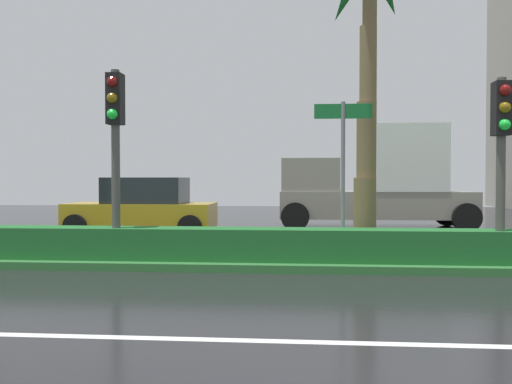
{
  "coord_description": "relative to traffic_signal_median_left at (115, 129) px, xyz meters",
  "views": [
    {
      "loc": [
        -0.96,
        -3.61,
        1.68
      ],
      "look_at": [
        -2.22,
        11.48,
        1.32
      ],
      "focal_mm": 38.41,
      "sensor_mm": 36.0,
      "label": 1
    }
  ],
  "objects": [
    {
      "name": "ground_plane",
      "position": [
        4.46,
        2.54,
        -2.67
      ],
      "size": [
        90.0,
        42.0,
        0.1
      ],
      "primitive_type": "cube",
      "color": "black"
    },
    {
      "name": "near_lane_divider_stripe",
      "position": [
        4.46,
        -4.46,
        -2.62
      ],
      "size": [
        81.0,
        0.14,
        0.01
      ],
      "primitive_type": "cube",
      "color": "white",
      "rests_on": "ground_plane"
    },
    {
      "name": "median_strip",
      "position": [
        4.46,
        1.54,
        -2.54
      ],
      "size": [
        85.5,
        4.0,
        0.15
      ],
      "primitive_type": "cube",
      "color": "#2D6B33",
      "rests_on": "ground_plane"
    },
    {
      "name": "median_hedge",
      "position": [
        4.46,
        0.14,
        -2.17
      ],
      "size": [
        76.5,
        0.7,
        0.6
      ],
      "color": "#1E6028",
      "rests_on": "median_strip"
    },
    {
      "name": "traffic_signal_median_left",
      "position": [
        0.0,
        0.0,
        0.0
      ],
      "size": [
        0.28,
        0.43,
        3.58
      ],
      "color": "#4C4C47",
      "rests_on": "median_strip"
    },
    {
      "name": "traffic_signal_median_right",
      "position": [
        7.05,
        -0.0,
        -0.18
      ],
      "size": [
        0.28,
        0.43,
        3.33
      ],
      "color": "#4C4C47",
      "rests_on": "median_strip"
    },
    {
      "name": "street_name_sign",
      "position": [
        4.29,
        0.48,
        -0.54
      ],
      "size": [
        1.1,
        0.08,
        3.0
      ],
      "color": "slate",
      "rests_on": "median_strip"
    },
    {
      "name": "car_in_traffic_leading",
      "position": [
        -1.19,
        5.82,
        -1.79
      ],
      "size": [
        4.3,
        2.02,
        1.72
      ],
      "rotation": [
        0.0,
        0.0,
        3.14
      ],
      "color": "#B28C1E",
      "rests_on": "ground_plane"
    },
    {
      "name": "box_truck_lead",
      "position": [
        6.08,
        8.82,
        -1.07
      ],
      "size": [
        6.4,
        2.64,
        3.46
      ],
      "rotation": [
        0.0,
        0.0,
        3.14
      ],
      "color": "gray",
      "rests_on": "ground_plane"
    }
  ]
}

